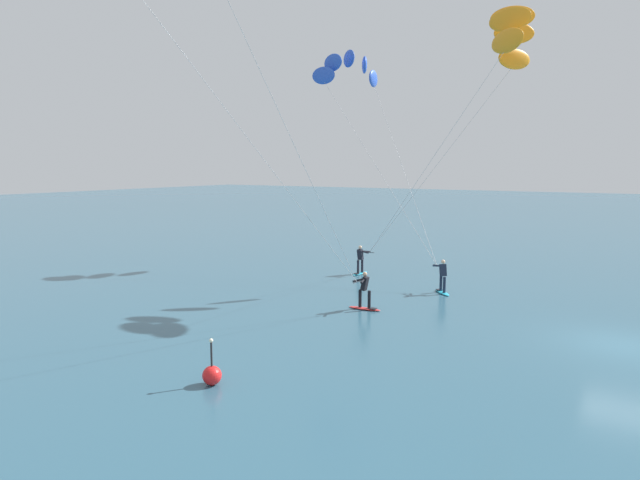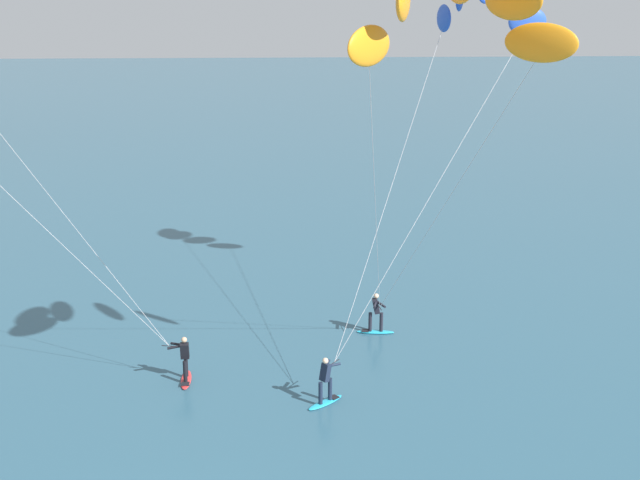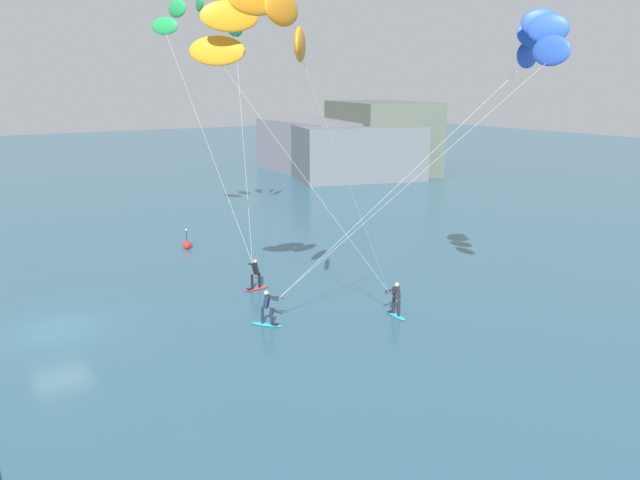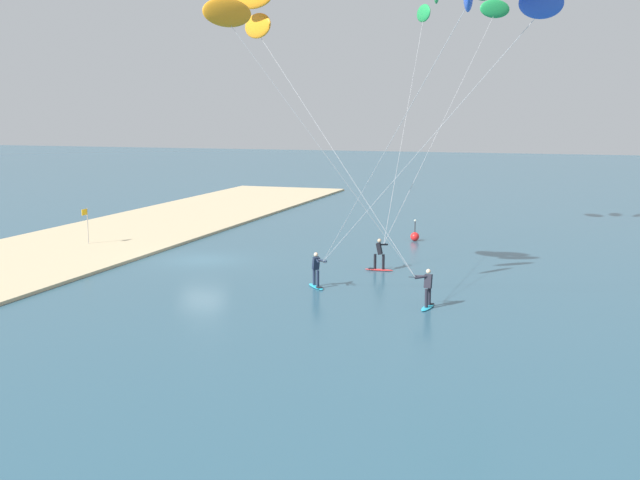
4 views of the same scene
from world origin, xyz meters
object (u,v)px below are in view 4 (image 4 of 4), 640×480
Objects in this scene: kitesurfer_nearshore at (495,0)px; marker_buoy at (415,236)px; kitesurfer_mid_water at (456,7)px; kitesurfer_far_out at (250,10)px; beach_flag at (86,219)px.

marker_buoy is at bearing -162.27° from kitesurfer_nearshore.
marker_buoy is (0.90, -2.12, -14.24)m from kitesurfer_mid_water.
kitesurfer_mid_water is 1.16× the size of kitesurfer_far_out.
beach_flag is at bearing -116.84° from kitesurfer_nearshore.
beach_flag is at bearing -66.12° from marker_buoy.
kitesurfer_mid_water is at bearing 113.10° from marker_buoy.
kitesurfer_nearshore is at bearing 11.90° from kitesurfer_mid_water.
kitesurfer_mid_water is 14.43m from marker_buoy.
kitesurfer_far_out reaches higher than kitesurfer_nearshore.
kitesurfer_mid_water is 7.45× the size of beach_flag.
kitesurfer_nearshore is 6.21× the size of beach_flag.
kitesurfer_mid_water is 26.17m from beach_flag.
marker_buoy is at bearing -66.90° from kitesurfer_mid_water.
kitesurfer_far_out is 6.42× the size of beach_flag.
marker_buoy is 0.63× the size of beach_flag.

